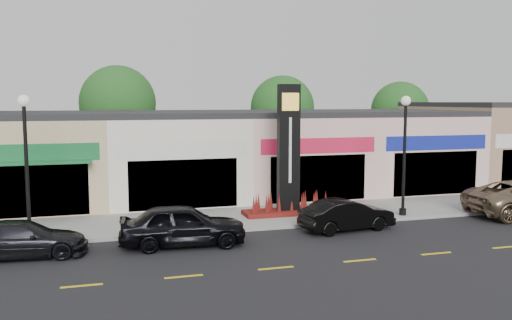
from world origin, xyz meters
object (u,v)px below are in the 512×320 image
object	(u,v)px
lamp_east_near	(405,143)
car_black_sedan	(183,225)
pylon_sign	(288,169)
car_black_conv	(347,215)
lamp_west_near	(26,153)
car_dark_sedan	(22,239)

from	to	relation	value
lamp_east_near	car_black_sedan	size ratio (longest dim) A/B	1.17
pylon_sign	car_black_conv	bearing A→B (deg)	-64.95
lamp_west_near	pylon_sign	world-z (taller)	pylon_sign
lamp_east_near	pylon_sign	distance (m)	5.42
car_black_sedan	lamp_west_near	bearing A→B (deg)	74.69
lamp_west_near	car_dark_sedan	size ratio (longest dim) A/B	1.25
pylon_sign	car_black_conv	world-z (taller)	pylon_sign
lamp_east_near	lamp_west_near	bearing A→B (deg)	180.00
lamp_east_near	pylon_sign	size ratio (longest dim) A/B	0.91
car_dark_sedan	car_black_sedan	bearing A→B (deg)	-88.08
lamp_east_near	pylon_sign	bearing A→B (deg)	161.25
lamp_west_near	lamp_east_near	size ratio (longest dim) A/B	1.00
lamp_east_near	pylon_sign	xyz separation A→B (m)	(-5.00, 1.70, -1.20)
pylon_sign	car_black_sedan	bearing A→B (deg)	-146.40
lamp_east_near	pylon_sign	world-z (taller)	pylon_sign
lamp_east_near	car_black_conv	size ratio (longest dim) A/B	1.36
lamp_west_near	car_black_sedan	world-z (taller)	lamp_west_near
lamp_east_near	car_black_sedan	bearing A→B (deg)	-169.53
car_dark_sedan	car_black_conv	xyz separation A→B (m)	(12.51, 0.38, 0.03)
car_black_conv	lamp_west_near	bearing A→B (deg)	75.50
car_black_sedan	lamp_east_near	bearing A→B (deg)	-75.57
car_dark_sedan	lamp_east_near	bearing A→B (deg)	-80.49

